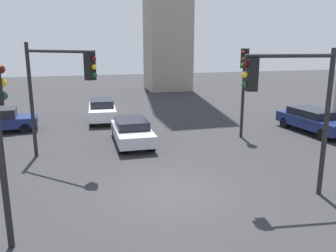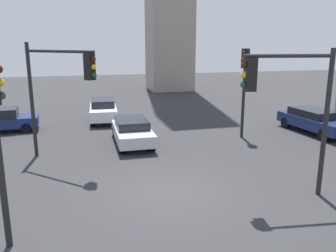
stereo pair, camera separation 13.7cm
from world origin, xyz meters
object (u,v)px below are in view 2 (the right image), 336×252
at_px(traffic_light_1, 288,94).
at_px(car_2, 103,110).
at_px(car_1, 316,120).
at_px(car_3, 132,131).
at_px(traffic_light_3, 244,76).
at_px(traffic_light_0, 59,80).

distance_m(traffic_light_1, car_2, 14.19).
relative_size(car_1, car_3, 1.13).
relative_size(traffic_light_1, car_3, 1.17).
relative_size(traffic_light_3, car_3, 1.14).
xyz_separation_m(traffic_light_1, car_1, (6.63, 7.02, -2.71)).
height_order(traffic_light_1, traffic_light_3, traffic_light_1).
bearing_deg(car_1, traffic_light_1, -48.15).
bearing_deg(car_1, car_2, -122.77).
relative_size(traffic_light_0, car_1, 1.07).
xyz_separation_m(traffic_light_1, traffic_light_3, (2.12, 7.15, -0.14)).
distance_m(car_1, car_3, 10.42).
bearing_deg(car_2, car_3, 13.63).
bearing_deg(traffic_light_0, traffic_light_3, 55.59).
relative_size(traffic_light_0, traffic_light_3, 1.07).
distance_m(car_2, car_3, 5.73).
relative_size(car_1, car_2, 1.14).
distance_m(traffic_light_3, car_3, 6.46).
height_order(traffic_light_0, traffic_light_1, traffic_light_0).
xyz_separation_m(traffic_light_0, car_1, (13.67, 1.68, -2.81)).
bearing_deg(car_3, traffic_light_3, 87.94).
height_order(car_1, car_3, car_1).
xyz_separation_m(traffic_light_0, car_3, (3.26, 2.10, -2.86)).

